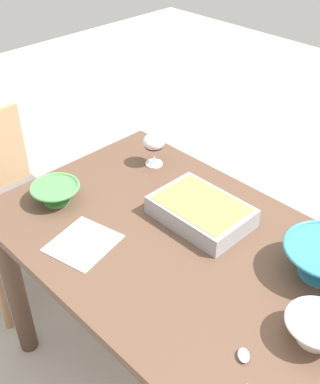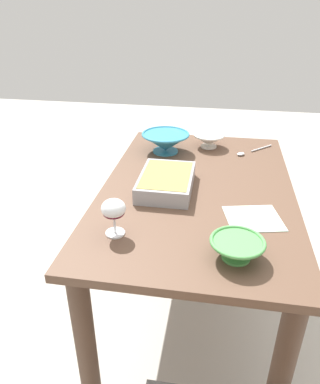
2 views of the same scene
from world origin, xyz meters
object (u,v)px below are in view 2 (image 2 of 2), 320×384
Objects in this scene: wine_glass at (114,211)px; napkin at (253,218)px; mixing_bowl at (209,140)px; serving_bowl at (237,248)px; dining_table at (196,213)px; casserole_dish at (166,181)px; serving_spoon at (248,152)px; small_bowl at (166,142)px.

wine_glass reaches higher than napkin.
wine_glass reaches higher than mixing_bowl.
dining_table is at bearing 18.37° from serving_bowl.
casserole_dish is 1.62× the size of serving_spoon.
serving_spoon is (0.83, -0.49, -0.09)m from wine_glass.
serving_bowl is (-0.43, -0.29, 0.00)m from casserole_dish.
dining_table is 4.09× the size of casserole_dish.
casserole_dish reaches higher than dining_table.
wine_glass is 0.43× the size of casserole_dish.
mixing_bowl reaches higher than serving_spoon.
serving_spoon is at bearing -4.82° from serving_bowl.
serving_bowl is at bearing -161.63° from dining_table.
dining_table is 9.61× the size of wine_glass.
dining_table is 6.51× the size of napkin.
mixing_bowl is 0.83× the size of napkin.
serving_bowl is (-0.47, -0.16, 0.18)m from dining_table.
dining_table is 7.82× the size of mixing_bowl.
mixing_bowl is 0.95× the size of serving_bowl.
wine_glass is at bearing 162.40° from mixing_bowl.
small_bowl reaches higher than casserole_dish.
casserole_dish is 1.82× the size of serving_bowl.
serving_spoon is (0.42, -0.23, 0.15)m from dining_table.
small_bowl is at bearing 116.23° from mixing_bowl.
small_bowl is (0.78, -0.06, -0.04)m from wine_glass.
small_bowl is at bearing 35.49° from napkin.
mixing_bowl is 0.25m from small_bowl.
wine_glass is at bearing 175.70° from small_bowl.
casserole_dish is at bearing 163.56° from mixing_bowl.
small_bowl is 0.73m from napkin.
dining_table is at bearing -32.25° from wine_glass.
serving_bowl is at bearing -98.99° from wine_glass.
mixing_bowl is 0.22m from serving_spoon.
wine_glass is 0.97m from serving_spoon.
casserole_dish is at bearing -19.27° from wine_glass.
small_bowl is 1.24× the size of napkin.
serving_bowl is at bearing -171.93° from mixing_bowl.
napkin is at bearing -69.68° from wine_glass.
wine_glass is (-0.41, 0.26, 0.23)m from dining_table.
mixing_bowl is at bearing 75.53° from serving_spoon.
napkin is at bearing 179.33° from serving_spoon.
serving_bowl is 0.87× the size of napkin.
napkin is (-0.65, 0.01, -0.01)m from serving_spoon.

